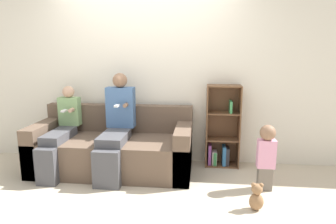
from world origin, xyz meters
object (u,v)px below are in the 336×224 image
object	(u,v)px
bookshelf	(222,133)
teddy_bear	(257,197)
couch	(114,149)
adult_seated	(116,124)
child_seated	(60,131)
toddler_standing	(266,154)

from	to	relation	value
bookshelf	teddy_bear	xyz separation A→B (m)	(0.28, -1.22, -0.32)
couch	bookshelf	size ratio (longest dim) A/B	1.84
adult_seated	bookshelf	xyz separation A→B (m)	(1.38, 0.44, -0.19)
child_seated	bookshelf	xyz separation A→B (m)	(2.11, 0.49, -0.09)
child_seated	toddler_standing	bearing A→B (deg)	-5.24
couch	bookshelf	xyz separation A→B (m)	(1.45, 0.35, 0.17)
child_seated	bookshelf	bearing A→B (deg)	13.10
toddler_standing	teddy_bear	size ratio (longest dim) A/B	2.63
teddy_bear	couch	bearing A→B (deg)	153.55
couch	toddler_standing	xyz separation A→B (m)	(1.91, -0.38, 0.14)
couch	child_seated	size ratio (longest dim) A/B	1.87
toddler_standing	bookshelf	world-z (taller)	bookshelf
child_seated	bookshelf	distance (m)	2.17
child_seated	teddy_bear	bearing A→B (deg)	-16.79
adult_seated	bookshelf	distance (m)	1.46
teddy_bear	adult_seated	bearing A→B (deg)	154.87
couch	bookshelf	bearing A→B (deg)	13.67
adult_seated	toddler_standing	size ratio (longest dim) A/B	1.68
bookshelf	adult_seated	bearing A→B (deg)	-162.39
adult_seated	toddler_standing	world-z (taller)	adult_seated
child_seated	adult_seated	bearing A→B (deg)	4.27
couch	adult_seated	size ratio (longest dim) A/B	1.60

